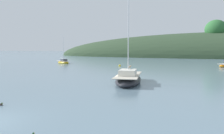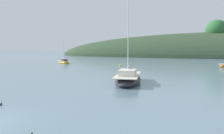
{
  "view_description": "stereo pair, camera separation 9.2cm",
  "coord_description": "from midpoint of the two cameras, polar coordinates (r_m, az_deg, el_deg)",
  "views": [
    {
      "loc": [
        9.96,
        -8.04,
        3.75
      ],
      "look_at": [
        0.0,
        20.0,
        1.2
      ],
      "focal_mm": 36.54,
      "sensor_mm": 36.0,
      "label": 1
    },
    {
      "loc": [
        10.04,
        -8.01,
        3.75
      ],
      "look_at": [
        0.0,
        20.0,
        1.2
      ],
      "focal_mm": 36.54,
      "sensor_mm": 36.0,
      "label": 2
    }
  ],
  "objects": [
    {
      "name": "duck_trailing",
      "position": [
        16.7,
        -26.07,
        -8.4
      ],
      "size": [
        0.43,
        0.22,
        0.24
      ],
      "color": "#2D2823",
      "rests_on": "ground"
    },
    {
      "name": "sailboat_orange_cutter",
      "position": [
        24.1,
        4.19,
        -2.99
      ],
      "size": [
        3.64,
        7.76,
        9.91
      ],
      "color": "#232328",
      "rests_on": "ground"
    },
    {
      "name": "mooring_buoy_outer",
      "position": [
        45.73,
        2.07,
        0.34
      ],
      "size": [
        0.44,
        0.44,
        0.54
      ],
      "color": "yellow",
      "rests_on": "ground"
    },
    {
      "name": "sailboat_navy_dinghy",
      "position": [
        55.18,
        -11.95,
        1.23
      ],
      "size": [
        4.98,
        4.09,
        6.49
      ],
      "color": "gold",
      "rests_on": "ground"
    }
  ]
}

